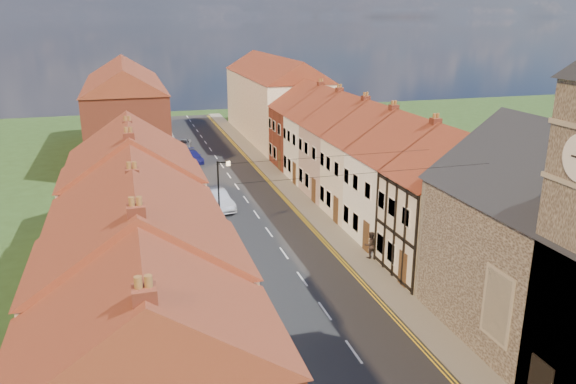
{
  "coord_description": "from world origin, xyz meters",
  "views": [
    {
      "loc": [
        -9.38,
        -15.12,
        15.03
      ],
      "look_at": [
        0.97,
        20.35,
        3.5
      ],
      "focal_mm": 35.0,
      "sensor_mm": 36.0,
      "label": 1
    }
  ],
  "objects": [
    {
      "name": "pavement_right",
      "position": [
        4.4,
        30.0,
        0.06
      ],
      "size": [
        1.8,
        90.0,
        0.12
      ],
      "primitive_type": "cube",
      "color": "gray",
      "rests_on": "ground"
    },
    {
      "name": "cottage_l_cream",
      "position": [
        -9.3,
        5.55,
        4.52
      ],
      "size": [
        8.3,
        6.3,
        9.1
      ],
      "color": "white",
      "rests_on": "ground"
    },
    {
      "name": "cottage_r_white_far",
      "position": [
        9.3,
        34.3,
        4.48
      ],
      "size": [
        8.3,
        5.2,
        9.0
      ],
      "color": "white",
      "rests_on": "ground"
    },
    {
      "name": "car_distant",
      "position": [
        -3.2,
        50.99,
        0.61
      ],
      "size": [
        2.77,
        4.71,
        1.23
      ],
      "primitive_type": "imported",
      "rotation": [
        0.0,
        0.0,
        -0.17
      ],
      "color": "#929599",
      "rests_on": "ground"
    },
    {
      "name": "cottage_l_brick_mid",
      "position": [
        -9.3,
        18.05,
        4.53
      ],
      "size": [
        8.3,
        5.7,
        9.1
      ],
      "color": "white",
      "rests_on": "ground"
    },
    {
      "name": "cottage_l_pink",
      "position": [
        -9.3,
        23.85,
        4.37
      ],
      "size": [
        8.3,
        6.3,
        8.8
      ],
      "color": "white",
      "rests_on": "ground"
    },
    {
      "name": "block_left_far",
      "position": [
        -9.3,
        50.0,
        5.29
      ],
      "size": [
        8.3,
        24.2,
        10.5
      ],
      "color": "brown",
      "rests_on": "ground"
    },
    {
      "name": "block_right_far",
      "position": [
        9.3,
        55.0,
        5.29
      ],
      "size": [
        8.3,
        24.2,
        10.5
      ],
      "color": "white",
      "rests_on": "ground"
    },
    {
      "name": "car_far",
      "position": [
        -2.75,
        44.63,
        0.59
      ],
      "size": [
        2.23,
        4.28,
        1.18
      ],
      "primitive_type": "imported",
      "rotation": [
        0.0,
        0.0,
        0.15
      ],
      "color": "navy",
      "rests_on": "ground"
    },
    {
      "name": "cottage_r_tudor",
      "position": [
        9.27,
        12.7,
        4.47
      ],
      "size": [
        8.3,
        5.2,
        9.0
      ],
      "color": "white",
      "rests_on": "ground"
    },
    {
      "name": "cottage_r_cream_mid",
      "position": [
        9.3,
        23.5,
        4.48
      ],
      "size": [
        8.3,
        5.2,
        9.0
      ],
      "color": "white",
      "rests_on": "ground"
    },
    {
      "name": "cottage_r_cream_far",
      "position": [
        9.3,
        39.7,
        4.47
      ],
      "size": [
        8.3,
        6.0,
        9.0
      ],
      "color": "brown",
      "rests_on": "ground"
    },
    {
      "name": "road",
      "position": [
        0.0,
        30.0,
        0.01
      ],
      "size": [
        7.0,
        90.0,
        0.02
      ],
      "primitive_type": "cube",
      "color": "black",
      "rests_on": "ground"
    },
    {
      "name": "cottage_l_white",
      "position": [
        -9.3,
        11.95,
        4.37
      ],
      "size": [
        8.3,
        6.9,
        8.8
      ],
      "color": "white",
      "rests_on": "ground"
    },
    {
      "name": "lamppost",
      "position": [
        -3.81,
        20.0,
        3.54
      ],
      "size": [
        0.88,
        0.15,
        6.0
      ],
      "color": "black",
      "rests_on": "pavement_left"
    },
    {
      "name": "car_mid",
      "position": [
        -2.84,
        28.33,
        0.79
      ],
      "size": [
        2.65,
        5.06,
        1.58
      ],
      "primitive_type": "imported",
      "rotation": [
        0.0,
        0.0,
        0.21
      ],
      "color": "#BABBC2",
      "rests_on": "ground"
    },
    {
      "name": "cottage_r_pink",
      "position": [
        9.3,
        28.9,
        4.47
      ],
      "size": [
        8.3,
        6.0,
        9.0
      ],
      "color": "#C3A39A",
      "rests_on": "ground"
    },
    {
      "name": "pedestrian_right",
      "position": [
        5.1,
        15.55,
        1.01
      ],
      "size": [
        0.93,
        0.76,
        1.77
      ],
      "primitive_type": "imported",
      "rotation": [
        0.0,
        0.0,
        3.25
      ],
      "color": "black",
      "rests_on": "pavement_right"
    },
    {
      "name": "pavement_left",
      "position": [
        -4.4,
        30.0,
        0.06
      ],
      "size": [
        1.8,
        90.0,
        0.12
      ],
      "primitive_type": "cube",
      "color": "gray",
      "rests_on": "ground"
    },
    {
      "name": "cottage_r_white_near",
      "position": [
        9.3,
        18.1,
        4.47
      ],
      "size": [
        8.3,
        6.0,
        9.0
      ],
      "color": "white",
      "rests_on": "ground"
    }
  ]
}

